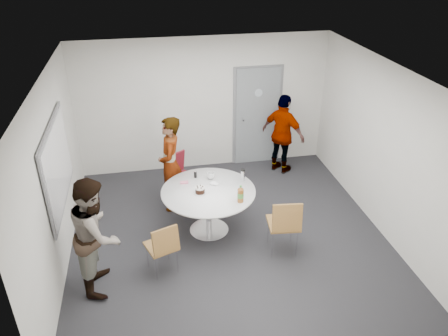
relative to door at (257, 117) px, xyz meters
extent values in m
plane|color=black|center=(-1.10, -2.48, -1.03)|extent=(5.00, 5.00, 0.00)
plane|color=silver|center=(-1.10, -2.48, 1.67)|extent=(5.00, 5.00, 0.00)
plane|color=silver|center=(-1.10, 0.02, 0.32)|extent=(5.00, 0.00, 5.00)
plane|color=silver|center=(-3.60, -2.48, 0.32)|extent=(0.00, 5.00, 5.00)
plane|color=silver|center=(1.40, -2.48, 0.32)|extent=(0.00, 5.00, 5.00)
plane|color=silver|center=(-1.10, -4.98, 0.32)|extent=(5.00, 0.00, 5.00)
cube|color=slate|center=(0.00, -0.01, 0.00)|extent=(0.90, 0.05, 2.05)
cube|color=slate|center=(0.00, 0.01, 0.00)|extent=(1.02, 0.04, 2.12)
cylinder|color=#B2BFC6|center=(0.00, -0.04, 0.52)|extent=(0.16, 0.01, 0.16)
cylinder|color=silver|center=(-0.32, -0.07, -0.01)|extent=(0.04, 0.14, 0.04)
cube|color=slate|center=(-3.56, -2.28, 0.42)|extent=(0.03, 1.90, 1.25)
cube|color=white|center=(-3.54, -2.28, 0.42)|extent=(0.01, 1.78, 1.13)
cylinder|color=white|center=(-1.39, -2.30, -0.26)|extent=(1.50, 1.50, 0.03)
cylinder|color=silver|center=(-1.39, -2.30, -0.64)|extent=(0.09, 0.09, 0.73)
cylinder|color=silver|center=(-1.39, -2.30, -1.01)|extent=(0.64, 0.64, 0.02)
cylinder|color=white|center=(-1.53, -2.35, -0.24)|extent=(0.20, 0.20, 0.01)
cylinder|color=black|center=(-1.53, -2.35, -0.20)|extent=(0.15, 0.15, 0.08)
cylinder|color=white|center=(-1.53, -2.35, -0.15)|extent=(0.15, 0.15, 0.02)
cylinder|color=brown|center=(-0.96, -2.71, -0.14)|extent=(0.09, 0.09, 0.22)
cylinder|color=#458836|center=(-0.96, -2.71, -0.13)|extent=(0.10, 0.10, 0.08)
cone|color=brown|center=(-0.96, -2.71, 0.00)|extent=(0.09, 0.09, 0.05)
cylinder|color=#499D47|center=(-0.96, -2.71, 0.03)|extent=(0.04, 0.04, 0.02)
imported|color=white|center=(-1.29, -1.93, -0.19)|extent=(0.18, 0.18, 0.10)
cylinder|color=black|center=(-1.54, -1.84, -0.19)|extent=(0.05, 0.05, 0.12)
cylinder|color=silver|center=(-0.78, -2.10, -0.15)|extent=(0.07, 0.07, 0.18)
cylinder|color=black|center=(-0.78, -2.10, -0.05)|extent=(0.07, 0.07, 0.03)
cube|color=pink|center=(-1.74, -2.00, -0.23)|extent=(0.13, 0.07, 0.02)
ellipsoid|color=white|center=(-1.27, -2.13, -0.23)|extent=(0.16, 0.16, 0.03)
cube|color=brown|center=(-2.21, -3.11, -0.59)|extent=(0.52, 0.52, 0.03)
cube|color=brown|center=(-2.14, -3.29, -0.37)|extent=(0.39, 0.21, 0.39)
cylinder|color=silver|center=(-2.11, -2.90, -0.81)|extent=(0.02, 0.02, 0.43)
cylinder|color=silver|center=(-2.42, -3.01, -0.81)|extent=(0.02, 0.02, 0.43)
cylinder|color=silver|center=(-2.00, -3.21, -0.81)|extent=(0.02, 0.02, 0.43)
cylinder|color=silver|center=(-2.31, -3.32, -0.81)|extent=(0.02, 0.02, 0.43)
cube|color=brown|center=(-0.35, -2.99, -0.53)|extent=(0.51, 0.51, 0.04)
cube|color=brown|center=(-0.38, -3.21, -0.28)|extent=(0.45, 0.14, 0.44)
cylinder|color=silver|center=(-0.15, -2.82, -0.78)|extent=(0.02, 0.02, 0.49)
cylinder|color=silver|center=(-0.52, -2.78, -0.78)|extent=(0.02, 0.02, 0.49)
cylinder|color=silver|center=(-0.19, -3.19, -0.78)|extent=(0.02, 0.02, 0.49)
cylinder|color=silver|center=(-0.56, -3.15, -0.78)|extent=(0.02, 0.02, 0.49)
cube|color=maroon|center=(-1.69, -1.30, -0.56)|extent=(0.61, 0.61, 0.04)
cube|color=maroon|center=(-1.81, -1.13, -0.32)|extent=(0.39, 0.32, 0.42)
cylinder|color=silver|center=(-1.73, -1.55, -0.79)|extent=(0.02, 0.02, 0.47)
cylinder|color=silver|center=(-1.44, -1.34, -0.79)|extent=(0.02, 0.02, 0.47)
cylinder|color=silver|center=(-1.94, -1.26, -0.79)|extent=(0.02, 0.02, 0.47)
cylinder|color=silver|center=(-1.65, -1.05, -0.79)|extent=(0.02, 0.02, 0.47)
imported|color=#A5C6EA|center=(-1.91, -1.44, -0.17)|extent=(0.48, 0.67, 1.72)
imported|color=white|center=(-3.05, -3.21, -0.18)|extent=(0.68, 0.85, 1.69)
imported|color=black|center=(0.40, -0.53, -0.20)|extent=(0.92, 1.00, 1.64)
camera|label=1|loc=(-2.26, -8.13, 3.37)|focal=35.00mm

